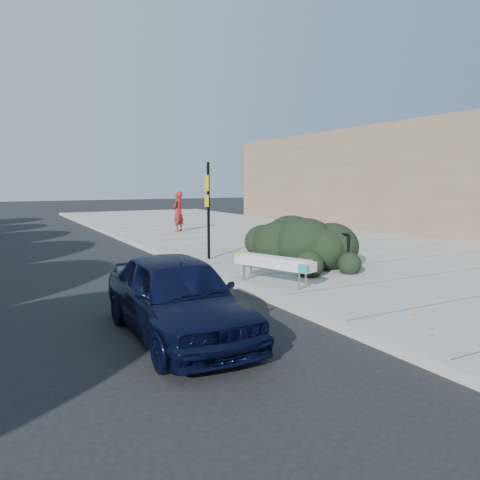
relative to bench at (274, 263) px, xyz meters
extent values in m
plane|color=black|center=(-0.60, -1.00, -0.64)|extent=(120.00, 120.00, 0.00)
cube|color=gray|center=(5.00, 4.00, -0.56)|extent=(11.20, 50.00, 0.15)
cube|color=#9E9E99|center=(-0.60, 4.00, -0.55)|extent=(0.22, 50.00, 0.17)
cylinder|color=gray|center=(0.15, -0.77, -0.29)|extent=(0.05, 0.05, 0.39)
cylinder|color=gray|center=(0.40, -0.67, -0.29)|extent=(0.05, 0.05, 0.39)
cylinder|color=gray|center=(-0.40, 0.68, -0.29)|extent=(0.05, 0.05, 0.39)
cylinder|color=gray|center=(-0.14, 0.77, -0.29)|extent=(0.05, 0.05, 0.39)
cylinder|color=gray|center=(-0.12, -0.05, -0.13)|extent=(0.58, 1.46, 0.03)
cylinder|color=gray|center=(0.13, 0.05, -0.13)|extent=(0.58, 1.46, 0.03)
cube|color=#B2B2B2|center=(0.00, 0.00, 0.01)|extent=(1.10, 2.04, 0.21)
cube|color=yellow|center=(-0.28, 0.75, 0.12)|extent=(0.53, 0.53, 0.02)
cube|color=teal|center=(0.15, -0.93, 0.01)|extent=(0.13, 0.23, 0.19)
cylinder|color=black|center=(2.55, 0.38, -0.01)|extent=(0.06, 0.06, 0.96)
cylinder|color=black|center=(2.40, 0.98, -0.01)|extent=(0.06, 0.06, 0.96)
cylinder|color=black|center=(2.47, 0.68, 0.48)|extent=(0.21, 0.62, 0.06)
cube|color=black|center=(0.20, 3.94, 0.97)|extent=(0.07, 0.07, 2.90)
cube|color=yellow|center=(0.15, 3.94, 1.80)|extent=(0.06, 0.34, 0.47)
cube|color=yellow|center=(0.15, 3.94, 1.28)|extent=(0.05, 0.31, 0.36)
ellipsoid|color=black|center=(2.18, 2.05, 0.27)|extent=(3.46, 4.52, 1.52)
imported|color=black|center=(-3.10, -1.97, 0.03)|extent=(1.63, 3.94, 1.33)
imported|color=maroon|center=(2.32, 11.90, 0.46)|extent=(0.82, 0.78, 1.89)
camera|label=1|loc=(-5.71, -8.82, 1.82)|focal=35.00mm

